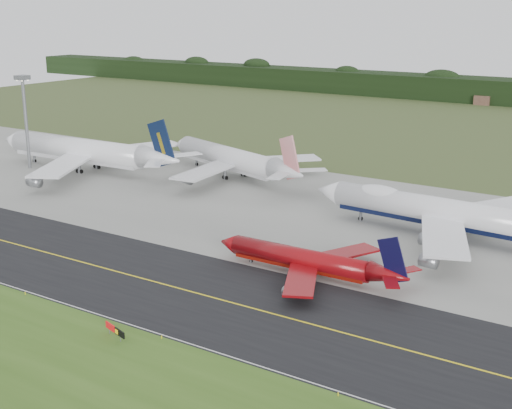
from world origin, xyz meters
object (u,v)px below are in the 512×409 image
object	(u,v)px
jet_ba_747	(444,212)
jet_navy_gold	(87,152)
jet_star_tail	(234,160)
floodlight_mast	(25,105)
taxiway_sign	(115,330)
jet_red_737	(310,261)

from	to	relation	value
jet_ba_747	jet_navy_gold	world-z (taller)	jet_navy_gold
jet_star_tail	floodlight_mast	bearing A→B (deg)	-157.91
jet_ba_747	taxiway_sign	distance (m)	77.08
jet_navy_gold	taxiway_sign	distance (m)	114.44
jet_navy_gold	floodlight_mast	xyz separation A→B (m)	(-17.49, -6.97, 13.30)
jet_navy_gold	floodlight_mast	size ratio (longest dim) A/B	2.48
jet_navy_gold	jet_star_tail	size ratio (longest dim) A/B	1.18
jet_red_737	jet_navy_gold	size ratio (longest dim) A/B	0.56
jet_navy_gold	jet_ba_747	bearing A→B (deg)	-1.68
jet_red_737	taxiway_sign	xyz separation A→B (m)	(-11.70, -37.76, -1.62)
jet_navy_gold	floodlight_mast	world-z (taller)	floodlight_mast
floodlight_mast	jet_star_tail	bearing A→B (deg)	22.09
jet_star_tail	taxiway_sign	world-z (taller)	jet_star_tail
jet_ba_747	taxiway_sign	xyz separation A→B (m)	(-24.17, -73.08, -4.18)
jet_red_737	jet_star_tail	xyz separation A→B (m)	(-55.62, 55.40, 2.37)
jet_ba_747	jet_navy_gold	distance (m)	109.40
floodlight_mast	taxiway_sign	distance (m)	125.17
jet_red_737	floodlight_mast	world-z (taller)	floodlight_mast
jet_red_737	jet_star_tail	bearing A→B (deg)	135.11
jet_red_737	floodlight_mast	distance (m)	119.76
jet_ba_747	floodlight_mast	xyz separation A→B (m)	(-126.85, -3.76, 13.71)
jet_ba_747	jet_red_737	world-z (taller)	jet_ba_747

